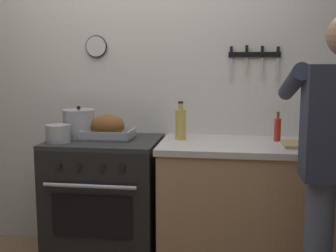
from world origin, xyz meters
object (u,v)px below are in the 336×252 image
Objects in this scene: stove at (106,201)px; bottle_cooking_oil at (181,124)px; cutting_board at (312,145)px; bottle_hot_sauce at (277,129)px; roasting_pan at (108,128)px; bottle_dish_soap at (307,129)px; stock_pot at (79,124)px; saucepan at (58,134)px.

bottle_cooking_oil is at bearing 7.55° from stove.
bottle_cooking_oil reaches higher than cutting_board.
bottle_cooking_oil is at bearing -176.70° from bottle_hot_sauce.
bottle_cooking_oil is (-0.86, 0.14, 0.10)m from cutting_board.
bottle_hot_sauce is 0.75× the size of bottle_cooking_oil.
bottle_cooking_oil is at bearing 4.38° from roasting_pan.
bottle_cooking_oil is 1.31× the size of bottle_dish_soap.
stove is 3.90× the size of stock_pot.
roasting_pan is 1.31× the size of bottle_cooking_oil.
bottle_dish_soap is at bearing 3.21° from bottle_cooking_oil.
saucepan is (-0.30, -0.18, -0.02)m from roasting_pan.
bottle_dish_soap reaches higher than roasting_pan.
bottle_cooking_oil is (0.51, 0.04, 0.03)m from roasting_pan.
bottle_cooking_oil reaches higher than stove.
stock_pot is at bearing -178.15° from bottle_cooking_oil.
bottle_hot_sauce is 0.98× the size of bottle_dish_soap.
stove is at bearing 177.32° from cutting_board.
stock_pot is 1.12× the size of bottle_dish_soap.
cutting_board is 0.20m from bottle_dish_soap.
cutting_board is at bearing 2.90° from saucepan.
cutting_board is 1.75× the size of bottle_dish_soap.
saucepan is at bearing -170.04° from bottle_hot_sauce.
saucepan is at bearing -170.86° from bottle_dish_soap.
stove is at bearing 28.44° from saucepan.
stove is 0.60m from saucepan.
roasting_pan is at bearing 175.99° from cutting_board.
saucepan is 0.82× the size of bottle_hot_sauce.
saucepan is 0.61× the size of bottle_cooking_oil.
roasting_pan is 1.52× the size of stock_pot.
stock_pot is 1.40m from bottle_hot_sauce.
roasting_pan is 1.74× the size of bottle_hot_sauce.
stove is 3.34× the size of bottle_cooking_oil.
roasting_pan is 0.98× the size of cutting_board.
bottle_hot_sauce reaches higher than saucepan.
stock_pot is 1.40× the size of saucepan.
bottle_cooking_oil is (-0.67, -0.04, 0.03)m from bottle_hot_sauce.
stove is 2.56× the size of roasting_pan.
saucepan is 1.67m from cutting_board.
bottle_hot_sauce is at bearing 2.54° from stock_pot.
roasting_pan reaches higher than stove.
bottle_cooking_oil is 0.86m from bottle_dish_soap.
bottle_cooking_oil reaches higher than roasting_pan.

